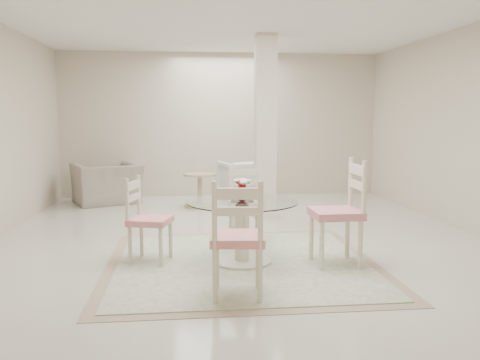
{
  "coord_description": "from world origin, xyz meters",
  "views": [
    {
      "loc": [
        -0.69,
        -6.17,
        1.52
      ],
      "look_at": [
        -0.12,
        -0.91,
        0.85
      ],
      "focal_mm": 38.0,
      "sensor_mm": 36.0,
      "label": 1
    }
  ],
  "objects": [
    {
      "name": "armchair_white",
      "position": [
        0.35,
        2.79,
        0.37
      ],
      "size": [
        0.96,
        0.97,
        0.73
      ],
      "primitive_type": "imported",
      "rotation": [
        0.0,
        0.0,
        3.39
      ],
      "color": "silver",
      "rests_on": "ground"
    },
    {
      "name": "recliner_taupe",
      "position": [
        -2.05,
        2.8,
        0.35
      ],
      "size": [
        1.37,
        1.3,
        0.7
      ],
      "primitive_type": "imported",
      "rotation": [
        0.0,
        0.0,
        3.56
      ],
      "color": "gray",
      "rests_on": "ground"
    },
    {
      "name": "red_vase",
      "position": [
        -0.11,
        -1.11,
        0.78
      ],
      "size": [
        0.18,
        0.17,
        0.23
      ],
      "color": "#AA050A",
      "rests_on": "dining_table"
    },
    {
      "name": "dining_chair_north",
      "position": [
        0.03,
        -0.1,
        0.53
      ],
      "size": [
        0.41,
        0.41,
        1.01
      ],
      "rotation": [
        0.0,
        0.0,
        0.01
      ],
      "color": "beige",
      "rests_on": "ground"
    },
    {
      "name": "dining_chair_south",
      "position": [
        -0.27,
        -2.12,
        0.59
      ],
      "size": [
        0.49,
        0.49,
        1.11
      ],
      "rotation": [
        0.0,
        0.0,
        3.04
      ],
      "color": "beige",
      "rests_on": "ground"
    },
    {
      "name": "ground",
      "position": [
        0.0,
        0.0,
        0.0
      ],
      "size": [
        7.0,
        7.0,
        0.0
      ],
      "primitive_type": "plane",
      "color": "beige",
      "rests_on": "ground"
    },
    {
      "name": "column",
      "position": [
        0.5,
        1.3,
        1.35
      ],
      "size": [
        0.3,
        0.3,
        2.7
      ],
      "primitive_type": "cube",
      "color": "beige",
      "rests_on": "ground"
    },
    {
      "name": "dining_chair_east",
      "position": [
        0.9,
        -1.25,
        0.63
      ],
      "size": [
        0.49,
        0.48,
        1.2
      ],
      "rotation": [
        0.0,
        0.0,
        -1.56
      ],
      "color": "#F6E8CA",
      "rests_on": "ground"
    },
    {
      "name": "dining_chair_west",
      "position": [
        -1.12,
        -0.94,
        0.52
      ],
      "size": [
        0.49,
        0.49,
        0.99
      ],
      "rotation": [
        0.0,
        0.0,
        1.29
      ],
      "color": "beige",
      "rests_on": "ground"
    },
    {
      "name": "side_table",
      "position": [
        -0.45,
        2.28,
        0.26
      ],
      "size": [
        0.54,
        0.54,
        0.56
      ],
      "color": "tan",
      "rests_on": "ground"
    },
    {
      "name": "area_rug",
      "position": [
        -0.12,
        -1.11,
        0.01
      ],
      "size": [
        2.78,
        2.78,
        0.02
      ],
      "color": "tan",
      "rests_on": "ground"
    },
    {
      "name": "dining_table",
      "position": [
        -0.12,
        -1.11,
        0.33
      ],
      "size": [
        1.14,
        1.14,
        0.66
      ],
      "rotation": [
        0.0,
        0.0,
        -0.15
      ],
      "color": "beige",
      "rests_on": "ground"
    },
    {
      "name": "room_shell",
      "position": [
        0.0,
        0.0,
        1.86
      ],
      "size": [
        6.02,
        7.02,
        2.71
      ],
      "color": "beige",
      "rests_on": "ground"
    }
  ]
}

